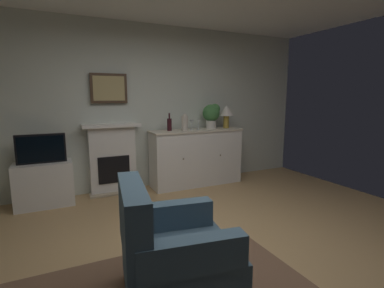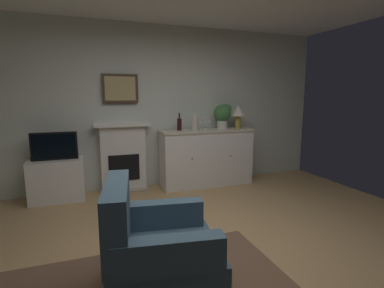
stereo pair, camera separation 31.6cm
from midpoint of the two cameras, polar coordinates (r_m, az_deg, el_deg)
ground_plane at (r=3.00m, az=7.88°, el=-22.17°), size 6.05×5.01×0.10m
wall_rear at (r=4.89m, az=-5.33°, el=7.21°), size 6.05×0.06×2.66m
fireplace_unit at (r=4.75m, az=-11.59°, el=-2.55°), size 0.87×0.30×1.10m
framed_picture at (r=4.69m, az=-12.12°, el=10.66°), size 0.55×0.04×0.45m
sideboard_cabinet at (r=4.97m, az=4.70°, el=-2.65°), size 1.59×0.49×0.96m
table_lamp at (r=5.15m, az=10.88°, el=6.13°), size 0.26×0.26×0.40m
wine_bottle at (r=4.76m, az=-0.61°, el=3.96°), size 0.08×0.08×0.29m
wine_glass_left at (r=4.86m, az=3.88°, el=4.23°), size 0.07×0.07×0.16m
wine_glass_center at (r=4.88m, az=5.22°, el=4.23°), size 0.07×0.07×0.16m
vase_decorative at (r=4.74m, az=2.46°, el=4.33°), size 0.11×0.11×0.28m
tv_cabinet at (r=4.62m, az=-23.33°, el=-6.57°), size 0.75×0.42×0.61m
tv_set at (r=4.49m, az=-23.77°, el=-0.41°), size 0.62×0.07×0.40m
potted_plant_small at (r=5.05m, az=7.94°, el=5.90°), size 0.30×0.30×0.43m
armchair at (r=2.29m, az=-3.05°, el=-20.44°), size 0.91×0.88×0.92m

